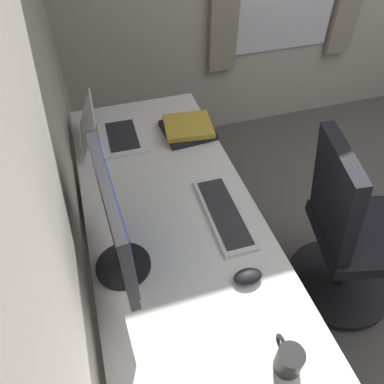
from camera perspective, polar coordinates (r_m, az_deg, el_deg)
wall_back at (r=0.85m, az=-25.38°, el=-3.61°), size 4.42×0.10×2.60m
desk at (r=1.52m, az=-1.82°, el=-8.04°), size 2.01×0.70×0.73m
drawer_pedestal at (r=1.99m, az=-5.33°, el=-5.29°), size 0.40×0.51×0.69m
monitor_primary at (r=1.20m, az=-11.84°, el=-4.52°), size 0.49×0.20×0.44m
laptop_leftmost at (r=1.92m, az=-12.66°, el=9.02°), size 0.32×0.32×0.22m
keyboard_main at (r=1.53m, az=4.92°, el=-3.23°), size 0.42×0.14×0.02m
mouse_main at (r=1.35m, az=8.56°, el=-12.68°), size 0.06×0.10×0.03m
book_stack_near at (r=1.94m, az=-0.63°, el=9.74°), size 0.25×0.26×0.06m
coffee_mug at (r=1.21m, az=14.58°, el=-23.60°), size 0.12×0.08×0.09m
office_chair at (r=1.95m, az=22.61°, el=-6.28°), size 0.56×0.59×0.97m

